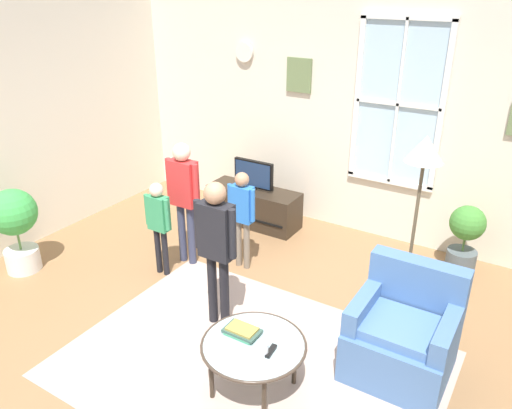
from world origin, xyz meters
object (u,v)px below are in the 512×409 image
at_px(book_stack, 242,331).
at_px(person_black_shirt, 216,239).
at_px(cup, 263,348).
at_px(person_red_shirt, 184,190).
at_px(television, 254,174).
at_px(potted_plant_by_window, 465,236).
at_px(coffee_table, 254,347).
at_px(armchair, 403,335).
at_px(person_green_shirt, 159,218).
at_px(potted_plant_corner, 15,222).
at_px(person_blue_shirt, 242,209).
at_px(floor_lamp, 423,168).
at_px(tv_stand, 254,206).
at_px(remote_near_books, 271,351).

xyz_separation_m(book_stack, person_black_shirt, (-0.57, 0.48, 0.40)).
bearing_deg(book_stack, cup, -23.43).
relative_size(cup, person_red_shirt, 0.08).
xyz_separation_m(television, potted_plant_by_window, (2.49, 0.16, -0.24)).
height_order(coffee_table, cup, cup).
height_order(armchair, person_green_shirt, person_green_shirt).
xyz_separation_m(armchair, person_red_shirt, (-2.50, 0.42, 0.53)).
xyz_separation_m(person_green_shirt, potted_plant_corner, (-1.32, -0.73, -0.08)).
xyz_separation_m(armchair, person_blue_shirt, (-1.93, 0.66, 0.36)).
relative_size(person_green_shirt, floor_lamp, 0.60).
height_order(coffee_table, potted_plant_corner, potted_plant_corner).
relative_size(television, potted_plant_by_window, 0.70).
xyz_separation_m(tv_stand, person_black_shirt, (0.82, -1.91, 0.63)).
distance_m(book_stack, person_red_shirt, 1.96).
bearing_deg(television, person_black_shirt, -66.59).
xyz_separation_m(television, remote_near_books, (1.68, -2.45, -0.22)).
xyz_separation_m(tv_stand, floor_lamp, (2.20, -0.88, 1.21)).
relative_size(potted_plant_by_window, floor_lamp, 0.44).
bearing_deg(book_stack, television, 120.30).
distance_m(coffee_table, floor_lamp, 1.99).
bearing_deg(television, person_blue_shirt, -64.31).
distance_m(television, coffee_table, 2.89).
xyz_separation_m(book_stack, remote_near_books, (0.28, -0.06, -0.02)).
bearing_deg(television, cup, -56.64).
bearing_deg(person_green_shirt, tv_stand, 83.13).
bearing_deg(coffee_table, person_green_shirt, 151.98).
height_order(armchair, floor_lamp, floor_lamp).
bearing_deg(floor_lamp, cup, -108.89).
height_order(television, potted_plant_by_window, television).
distance_m(cup, person_green_shirt, 2.07).
bearing_deg(remote_near_books, television, 124.44).
relative_size(book_stack, person_blue_shirt, 0.25).
xyz_separation_m(remote_near_books, person_green_shirt, (-1.86, 0.92, 0.20)).
xyz_separation_m(potted_plant_corner, floor_lamp, (3.70, 1.38, 0.88)).
height_order(armchair, person_black_shirt, person_black_shirt).
height_order(television, person_red_shirt, person_red_shirt).
bearing_deg(television, person_green_shirt, -96.88).
xyz_separation_m(person_blue_shirt, person_green_shirt, (-0.65, -0.56, -0.04)).
bearing_deg(book_stack, tv_stand, 120.27).
bearing_deg(person_blue_shirt, person_red_shirt, -157.92).
bearing_deg(potted_plant_corner, remote_near_books, -3.41).
height_order(armchair, potted_plant_by_window, armchair).
bearing_deg(cup, coffee_table, 153.43).
bearing_deg(television, potted_plant_corner, -123.71).
relative_size(tv_stand, person_green_shirt, 1.15).
xyz_separation_m(book_stack, potted_plant_corner, (-2.90, 0.13, 0.10)).
distance_m(coffee_table, person_green_shirt, 1.95).
bearing_deg(tv_stand, person_black_shirt, -66.62).
relative_size(tv_stand, armchair, 1.36).
height_order(potted_plant_corner, floor_lamp, floor_lamp).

